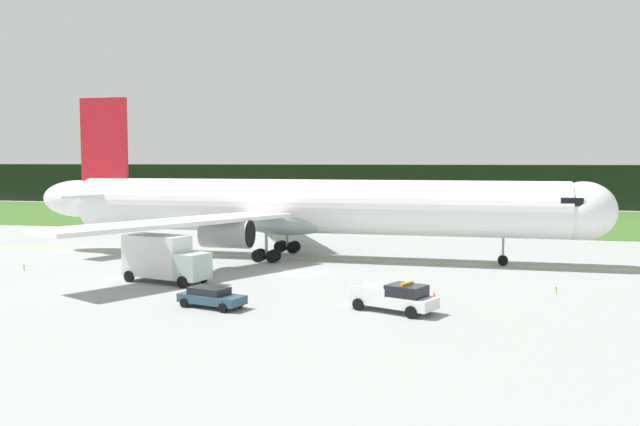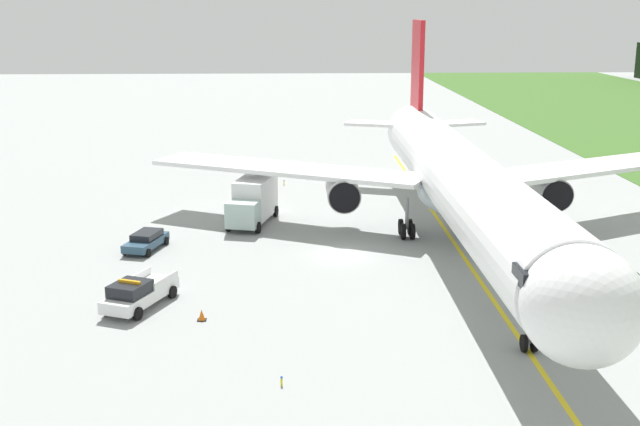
# 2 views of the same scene
# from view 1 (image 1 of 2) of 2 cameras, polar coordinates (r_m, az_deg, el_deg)

# --- Properties ---
(ground) EXTENTS (320.00, 320.00, 0.00)m
(ground) POSITION_cam_1_polar(r_m,az_deg,el_deg) (56.83, -1.99, -5.07)
(ground) COLOR gray
(grass_verge) EXTENTS (320.00, 48.41, 0.04)m
(grass_verge) POSITION_cam_1_polar(r_m,az_deg,el_deg) (110.14, 5.70, -0.45)
(grass_verge) COLOR #386023
(grass_verge) RESTS_ON ground
(distant_tree_line) EXTENTS (288.00, 7.08, 8.56)m
(distant_tree_line) POSITION_cam_1_polar(r_m,az_deg,el_deg) (140.61, 7.47, 2.33)
(distant_tree_line) COLOR black
(distant_tree_line) RESTS_ON ground
(taxiway_centerline_main) EXTENTS (75.47, 0.90, 0.01)m
(taxiway_centerline_main) POSITION_cam_1_polar(r_m,az_deg,el_deg) (65.12, -0.81, -3.85)
(taxiway_centerline_main) COLOR yellow
(taxiway_centerline_main) RESTS_ON ground
(airliner) EXTENTS (56.67, 47.44, 15.83)m
(airliner) POSITION_cam_1_polar(r_m,az_deg,el_deg) (64.77, -1.39, 0.49)
(airliner) COLOR white
(airliner) RESTS_ON ground
(ops_pickup_truck) EXTENTS (5.87, 3.98, 1.94)m
(ops_pickup_truck) POSITION_cam_1_polar(r_m,az_deg,el_deg) (42.49, 6.41, -7.12)
(ops_pickup_truck) COLOR white
(ops_pickup_truck) RESTS_ON ground
(catering_truck) EXTENTS (7.35, 4.10, 3.80)m
(catering_truck) POSITION_cam_1_polar(r_m,az_deg,el_deg) (53.50, -13.09, -3.72)
(catering_truck) COLOR #A7BFB9
(catering_truck) RESTS_ON ground
(staff_car) EXTENTS (4.70, 2.89, 1.30)m
(staff_car) POSITION_cam_1_polar(r_m,az_deg,el_deg) (44.10, -9.19, -6.99)
(staff_car) COLOR #2A475E
(staff_car) RESTS_ON ground
(apron_cone) EXTENTS (0.51, 0.51, 0.64)m
(apron_cone) POSITION_cam_1_polar(r_m,az_deg,el_deg) (46.19, 9.61, -6.96)
(apron_cone) COLOR black
(apron_cone) RESTS_ON ground
(taxiway_edge_light_east) EXTENTS (0.12, 0.12, 0.48)m
(taxiway_edge_light_east) POSITION_cam_1_polar(r_m,az_deg,el_deg) (50.79, 19.34, -6.17)
(taxiway_edge_light_east) COLOR yellow
(taxiway_edge_light_east) RESTS_ON ground
(taxiway_edge_light_west) EXTENTS (0.12, 0.12, 0.49)m
(taxiway_edge_light_west) POSITION_cam_1_polar(r_m,az_deg,el_deg) (63.37, -23.74, -4.22)
(taxiway_edge_light_west) COLOR yellow
(taxiway_edge_light_west) RESTS_ON ground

